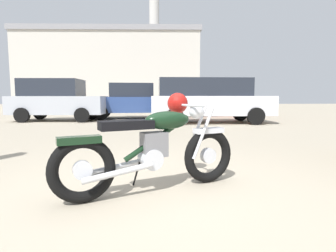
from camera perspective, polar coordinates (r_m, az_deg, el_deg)
The scene contains 7 objects.
ground_plane at distance 2.99m, azimuth -2.16°, elevation -13.64°, with size 80.00×80.00×0.00m, color tan.
vintage_motorcycle at distance 2.92m, azimuth -2.56°, elevation -4.09°, with size 1.95×1.05×1.07m.
blue_hatchback_right at distance 10.88m, azimuth 8.41°, elevation 5.61°, with size 4.70×1.98×1.74m.
white_estate_far at distance 15.28m, azimuth 9.76°, elevation 5.29°, with size 4.42×2.42×1.67m.
pale_sedan_back at distance 12.65m, azimuth -22.30°, elevation 5.17°, with size 3.95×1.93×1.78m.
silver_sedan_mid at distance 13.21m, azimuth -7.71°, elevation 5.22°, with size 4.33×2.20×1.67m.
industrial_building at distance 31.85m, azimuth -11.01°, elevation 11.24°, with size 18.62×11.52×17.49m.
Camera 1 is at (-0.05, -2.81, 1.00)m, focal length 28.98 mm.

